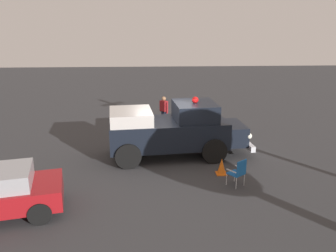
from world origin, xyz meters
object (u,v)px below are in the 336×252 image
lawn_chair_by_car (186,120)px  lawn_chair_spare (239,171)px  traffic_cone (222,166)px  vintage_fire_truck (173,130)px  spectator_standing (164,109)px

lawn_chair_by_car → lawn_chair_spare: same height
traffic_cone → lawn_chair_by_car: bearing=98.1°
traffic_cone → vintage_fire_truck: bearing=131.2°
lawn_chair_by_car → lawn_chair_spare: 6.75m
lawn_chair_by_car → traffic_cone: bearing=-81.9°
lawn_chair_spare → spectator_standing: bearing=107.3°
lawn_chair_by_car → spectator_standing: 1.45m
vintage_fire_truck → lawn_chair_by_car: size_ratio=6.03×
lawn_chair_by_car → traffic_cone: size_ratio=1.61×
lawn_chair_spare → traffic_cone: 1.17m
traffic_cone → spectator_standing: bearing=107.0°
lawn_chair_spare → spectator_standing: 7.81m
spectator_standing → lawn_chair_by_car: bearing=-34.8°
vintage_fire_truck → spectator_standing: 4.43m
vintage_fire_truck → lawn_chair_by_car: (0.92, 3.62, -0.61)m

